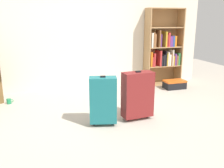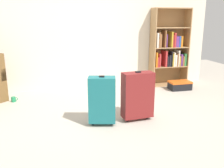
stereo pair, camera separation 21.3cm
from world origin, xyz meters
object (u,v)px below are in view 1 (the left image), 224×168
Objects in this scene: bookshelf at (163,49)px; storage_box at (174,84)px; suitcase_dark_red at (138,95)px; suitcase_teal at (103,100)px; mug at (9,101)px.

storage_box is at bearing -79.54° from bookshelf.
suitcase_dark_red is (-1.38, -1.82, -0.44)m from bookshelf.
bookshelf is 0.87m from storage_box.
mug is at bearing 135.14° from suitcase_teal.
storage_box is 0.62× the size of suitcase_dark_red.
mug is at bearing 145.62° from suitcase_dark_red.
storage_box is at bearing 0.25° from mug.
bookshelf is at bearing 52.81° from suitcase_dark_red.
suitcase_teal is at bearing -44.86° from mug.
bookshelf is at bearing 44.05° from suitcase_teal.
suitcase_dark_red is at bearing 5.72° from suitcase_teal.
suitcase_teal is at bearing -174.28° from suitcase_dark_red.
suitcase_dark_red is at bearing -127.19° from bookshelf.
suitcase_dark_red is (1.96, -1.34, 0.35)m from mug.
suitcase_teal reaches higher than mug.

